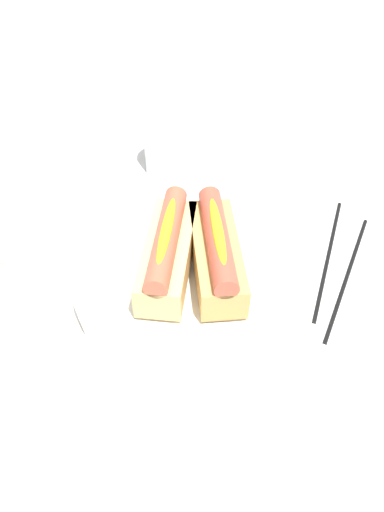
# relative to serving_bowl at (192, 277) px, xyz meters

# --- Properties ---
(ground_plane) EXTENTS (2.40, 2.40, 0.00)m
(ground_plane) POSITION_rel_serving_bowl_xyz_m (-0.01, 0.00, -0.02)
(ground_plane) COLOR beige
(serving_bowl) EXTENTS (0.27, 0.27, 0.03)m
(serving_bowl) POSITION_rel_serving_bowl_xyz_m (0.00, 0.00, 0.00)
(serving_bowl) COLOR silver
(serving_bowl) RESTS_ON ground_plane
(hotdog_front) EXTENTS (0.15, 0.06, 0.06)m
(hotdog_front) POSITION_rel_serving_bowl_xyz_m (-0.00, -0.03, 0.04)
(hotdog_front) COLOR tan
(hotdog_front) RESTS_ON serving_bowl
(hotdog_back) EXTENTS (0.16, 0.09, 0.06)m
(hotdog_back) POSITION_rel_serving_bowl_xyz_m (0.00, 0.03, 0.04)
(hotdog_back) COLOR #DBB270
(hotdog_back) RESTS_ON serving_bowl
(water_glass) EXTENTS (0.07, 0.07, 0.09)m
(water_glass) POSITION_rel_serving_bowl_xyz_m (0.24, -0.00, 0.03)
(water_glass) COLOR white
(water_glass) RESTS_ON ground_plane
(napkin_box) EXTENTS (0.12, 0.06, 0.15)m
(napkin_box) POSITION_rel_serving_bowl_xyz_m (-0.21, 0.16, 0.06)
(napkin_box) COLOR white
(napkin_box) RESTS_ON ground_plane
(chopstick_near) EXTENTS (0.20, 0.11, 0.01)m
(chopstick_near) POSITION_rel_serving_bowl_xyz_m (0.02, -0.18, -0.01)
(chopstick_near) COLOR black
(chopstick_near) RESTS_ON ground_plane
(chopstick_far) EXTENTS (0.18, 0.13, 0.01)m
(chopstick_far) POSITION_rel_serving_bowl_xyz_m (-0.01, -0.19, -0.01)
(chopstick_far) COLOR black
(chopstick_far) RESTS_ON ground_plane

